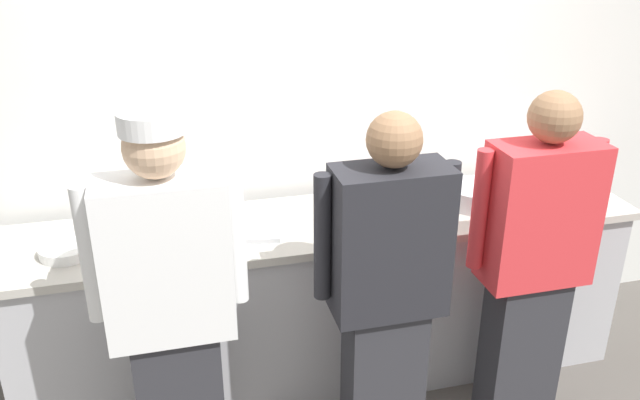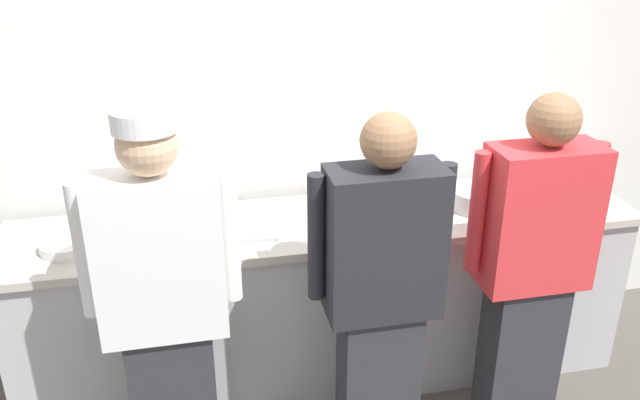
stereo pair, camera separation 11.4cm
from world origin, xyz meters
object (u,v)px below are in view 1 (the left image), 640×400
at_px(mixing_bowl_steel, 477,195).
at_px(ramekin_green_sauce, 496,184).
at_px(plate_stack_front, 66,250).
at_px(sheet_tray, 232,228).
at_px(chef_center, 387,293).
at_px(ramekin_orange_sauce, 533,192).
at_px(chef_near_left, 171,309).
at_px(chefs_knife, 375,203).
at_px(ramekin_red_sauce, 550,177).
at_px(squeeze_bottle_primary, 132,233).
at_px(chef_far_right, 533,263).
at_px(deli_cup, 351,205).

xyz_separation_m(mixing_bowl_steel, ramekin_green_sauce, (0.21, 0.18, -0.03)).
relative_size(plate_stack_front, sheet_tray, 0.50).
height_order(chef_center, ramekin_orange_sauce, chef_center).
relative_size(chef_near_left, chef_center, 1.03).
bearing_deg(ramekin_orange_sauce, sheet_tray, -179.36).
bearing_deg(chefs_knife, ramekin_red_sauce, 2.85).
relative_size(ramekin_green_sauce, chefs_knife, 0.39).
bearing_deg(squeeze_bottle_primary, plate_stack_front, 168.65).
height_order(squeeze_bottle_primary, ramekin_green_sauce, squeeze_bottle_primary).
bearing_deg(chefs_knife, sheet_tray, -171.28).
bearing_deg(squeeze_bottle_primary, ramekin_green_sauce, 8.33).
relative_size(plate_stack_front, mixing_bowl_steel, 0.75).
distance_m(mixing_bowl_steel, ramekin_orange_sauce, 0.36).
xyz_separation_m(squeeze_bottle_primary, ramekin_green_sauce, (1.94, 0.28, -0.08)).
height_order(mixing_bowl_steel, ramekin_red_sauce, mixing_bowl_steel).
bearing_deg(chef_near_left, chef_center, -2.12).
bearing_deg(sheet_tray, chefs_knife, 8.72).
height_order(ramekin_orange_sauce, ramekin_red_sauce, ramekin_red_sauce).
xyz_separation_m(squeeze_bottle_primary, ramekin_orange_sauce, (2.09, 0.14, -0.08)).
relative_size(squeeze_bottle_primary, ramekin_red_sauce, 2.02).
height_order(chef_center, chefs_knife, chef_center).
bearing_deg(chef_far_right, chefs_knife, 126.42).
distance_m(chef_near_left, deli_cup, 1.14).
relative_size(ramekin_red_sauce, chefs_knife, 0.38).
bearing_deg(squeeze_bottle_primary, mixing_bowl_steel, 3.33).
bearing_deg(mixing_bowl_steel, chefs_knife, 165.26).
distance_m(chef_far_right, plate_stack_front, 2.10).
height_order(ramekin_red_sauce, deli_cup, deli_cup).
distance_m(plate_stack_front, ramekin_orange_sauce, 2.38).
relative_size(chef_center, ramekin_red_sauce, 16.11).
xyz_separation_m(ramekin_green_sauce, deli_cup, (-0.87, -0.12, 0.02)).
xyz_separation_m(plate_stack_front, squeeze_bottle_primary, (0.30, -0.06, 0.08)).
relative_size(chef_near_left, mixing_bowl_steel, 5.50).
xyz_separation_m(mixing_bowl_steel, sheet_tray, (-1.28, 0.02, -0.04)).
bearing_deg(deli_cup, sheet_tray, -175.68).
height_order(plate_stack_front, deli_cup, deli_cup).
distance_m(mixing_bowl_steel, ramekin_green_sauce, 0.28).
distance_m(plate_stack_front, chefs_knife, 1.53).
distance_m(chef_near_left, ramekin_green_sauce, 1.97).
distance_m(chef_center, chefs_knife, 0.79).
distance_m(chef_far_right, ramekin_green_sauce, 0.78).
distance_m(sheet_tray, deli_cup, 0.62).
bearing_deg(deli_cup, ramekin_orange_sauce, -1.59).
relative_size(deli_cup, chefs_knife, 0.33).
xyz_separation_m(chef_near_left, plate_stack_front, (-0.43, 0.55, 0.03)).
bearing_deg(plate_stack_front, mixing_bowl_steel, 1.16).
bearing_deg(sheet_tray, chef_near_left, -117.45).
height_order(ramekin_green_sauce, ramekin_orange_sauce, ramekin_green_sauce).
distance_m(sheet_tray, ramekin_orange_sauce, 1.63).
distance_m(ramekin_orange_sauce, ramekin_red_sauce, 0.25).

